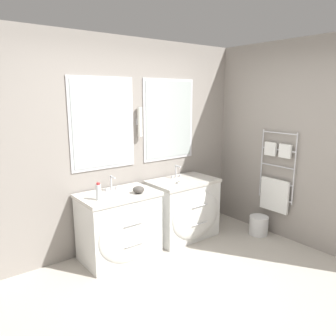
% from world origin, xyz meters
% --- Properties ---
extents(ground_plane, '(16.00, 16.00, 0.00)m').
position_xyz_m(ground_plane, '(0.00, 0.00, 0.00)').
color(ground_plane, '#BCB5A8').
extents(wall_back, '(5.24, 0.14, 2.60)m').
position_xyz_m(wall_back, '(0.01, 1.69, 1.31)').
color(wall_back, gray).
rests_on(wall_back, ground_plane).
extents(wall_right, '(0.13, 3.50, 2.60)m').
position_xyz_m(wall_right, '(1.85, 0.75, 1.29)').
color(wall_right, gray).
rests_on(wall_right, ground_plane).
extents(vanity_left, '(0.90, 0.65, 0.80)m').
position_xyz_m(vanity_left, '(-0.25, 1.31, 0.41)').
color(vanity_left, white).
rests_on(vanity_left, ground_plane).
extents(vanity_right, '(0.90, 0.65, 0.80)m').
position_xyz_m(vanity_right, '(0.74, 1.31, 0.41)').
color(vanity_right, white).
rests_on(vanity_right, ground_plane).
extents(faucet_left, '(0.17, 0.11, 0.18)m').
position_xyz_m(faucet_left, '(-0.25, 1.49, 0.89)').
color(faucet_left, silver).
rests_on(faucet_left, vanity_left).
extents(faucet_right, '(0.17, 0.11, 0.18)m').
position_xyz_m(faucet_right, '(0.74, 1.49, 0.89)').
color(faucet_right, silver).
rests_on(faucet_right, vanity_right).
extents(toiletry_bottle, '(0.06, 0.06, 0.19)m').
position_xyz_m(toiletry_bottle, '(-0.53, 1.25, 0.89)').
color(toiletry_bottle, silver).
rests_on(toiletry_bottle, vanity_left).
extents(amenity_bowl, '(0.14, 0.14, 0.08)m').
position_xyz_m(amenity_bowl, '(-0.05, 1.20, 0.84)').
color(amenity_bowl, '#4C4742').
rests_on(amenity_bowl, vanity_left).
extents(soap_dish, '(0.08, 0.06, 0.04)m').
position_xyz_m(soap_dish, '(0.60, 1.25, 0.82)').
color(soap_dish, white).
rests_on(soap_dish, vanity_right).
extents(waste_bin, '(0.26, 0.26, 0.26)m').
position_xyz_m(waste_bin, '(1.62, 0.74, 0.14)').
color(waste_bin, silver).
rests_on(waste_bin, ground_plane).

